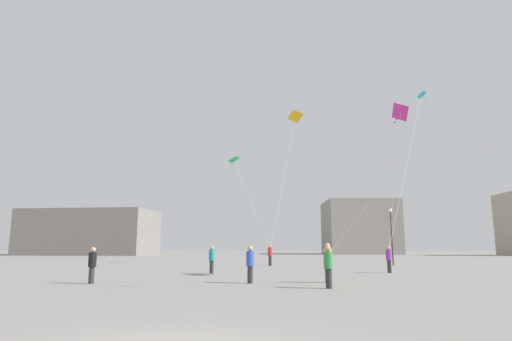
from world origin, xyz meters
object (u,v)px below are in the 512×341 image
Objects in this scene: person_in_purple at (389,258)px; person_in_yellow at (328,261)px; person_in_black at (92,263)px; person_in_green at (328,265)px; building_left_hall at (90,233)px; person_in_red at (270,254)px; person_in_teal at (212,258)px; kite_cyan_diamond at (421,97)px; kite_magenta_delta at (400,115)px; building_centre_hall at (359,227)px; kite_emerald_delta at (234,161)px; lamppost_east at (391,227)px; person_in_blue at (250,263)px; kite_amber_delta at (295,119)px.

person_in_yellow is (-4.48, -7.75, 0.07)m from person_in_purple.
person_in_black is at bearing -138.55° from person_in_purple.
person_in_green is 0.07× the size of building_left_hall.
person_in_red is 0.07× the size of building_left_hall.
person_in_teal is 11.22m from person_in_red.
kite_cyan_diamond reaches higher than person_in_red.
person_in_yellow is at bearing -143.30° from kite_magenta_delta.
building_left_hall is (-40.66, 60.77, 3.30)m from person_in_yellow.
building_centre_hall reaches higher than person_in_red.
person_in_purple is 0.93× the size of person_in_red.
building_centre_hall is (54.00, 14.79, 1.44)m from building_left_hall.
person_in_red is at bearing 120.36° from kite_magenta_delta.
lamppost_east is at bearing -6.90° from kite_emerald_delta.
person_in_blue is 22.17m from lamppost_east.
kite_cyan_diamond is (11.28, -4.21, 0.44)m from kite_amber_delta.
building_centre_hall reaches higher than person_in_yellow.
person_in_teal is 9.20m from person_in_yellow.
person_in_teal is 1.00× the size of person_in_green.
person_in_teal is 0.11× the size of building_centre_hall.
person_in_teal is at bearing -138.43° from lamppost_east.
building_left_hall is at bearing -96.02° from person_in_yellow.
building_left_hall is (-50.89, 43.14, -10.65)m from kite_cyan_diamond.
kite_magenta_delta is 16.42m from kite_cyan_diamond.
kite_magenta_delta is at bearing -73.00° from kite_amber_delta.
person_in_green is at bearing 45.90° from person_in_yellow.
person_in_teal is 24.61m from kite_cyan_diamond.
building_centre_hall is (16.89, 76.13, 4.81)m from person_in_blue.
person_in_yellow is 0.07× the size of building_left_hall.
person_in_yellow is 0.13× the size of kite_cyan_diamond.
person_in_green is (6.39, -9.13, -0.00)m from person_in_teal.
person_in_black is at bearing -131.81° from lamppost_east.
person_in_purple is at bearing -159.80° from person_in_yellow.
person_in_red is 17.85m from kite_magenta_delta.
lamppost_east is at bearing 86.49° from person_in_purple.
building_left_hall reaches higher than person_in_black.
person_in_teal is at bearing -84.00° from person_in_yellow.
kite_cyan_diamond is at bearing -18.77° from lamppost_east.
kite_amber_delta reaches higher than kite_magenta_delta.
person_in_blue is at bearing -58.83° from building_left_hall.
building_left_hall is at bearing 138.66° from lamppost_east.
person_in_yellow is 1.00× the size of person_in_red.
building_left_hall is (-37.17, 43.58, 3.30)m from person_in_red.
building_centre_hall reaches higher than person_in_purple.
person_in_blue is 12.12m from kite_magenta_delta.
person_in_purple is at bearing 91.46° from kite_magenta_delta.
kite_amber_delta reaches higher than building_left_hall.
person_in_teal is 7.62m from person_in_blue.
kite_cyan_diamond is at bearing 68.33° from kite_magenta_delta.
kite_amber_delta is 20.05m from kite_magenta_delta.
person_in_purple is 0.20× the size of kite_magenta_delta.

